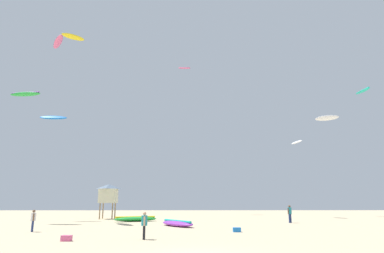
# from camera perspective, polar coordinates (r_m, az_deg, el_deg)

# --- Properties ---
(person_foreground) EXTENTS (0.36, 0.52, 1.60)m
(person_foreground) POSITION_cam_1_polar(r_m,az_deg,el_deg) (20.61, -8.28, -16.27)
(person_foreground) COLOR black
(person_foreground) RESTS_ON ground
(person_midground) EXTENTS (0.49, 0.40, 1.75)m
(person_midground) POSITION_cam_1_polar(r_m,az_deg,el_deg) (35.93, 16.60, -14.10)
(person_midground) COLOR navy
(person_midground) RESTS_ON ground
(person_left) EXTENTS (0.36, 0.47, 1.57)m
(person_left) POSITION_cam_1_polar(r_m,az_deg,el_deg) (27.67, -25.85, -14.23)
(person_left) COLOR navy
(person_left) RESTS_ON ground
(kite_grounded_near) EXTENTS (3.62, 4.50, 0.57)m
(kite_grounded_near) POSITION_cam_1_polar(r_m,az_deg,el_deg) (30.15, -2.58, -16.44)
(kite_grounded_near) COLOR purple
(kite_grounded_near) RESTS_ON ground
(kite_grounded_mid) EXTENTS (4.79, 2.84, 0.60)m
(kite_grounded_mid) POSITION_cam_1_polar(r_m,az_deg,el_deg) (37.10, -9.81, -15.54)
(kite_grounded_mid) COLOR green
(kite_grounded_mid) RESTS_ON ground
(lifeguard_tower) EXTENTS (2.30, 2.30, 4.15)m
(lifeguard_tower) POSITION_cam_1_polar(r_m,az_deg,el_deg) (42.52, -14.30, -11.17)
(lifeguard_tower) COLOR #8C704C
(lifeguard_tower) RESTS_ON ground
(cooler_box) EXTENTS (0.56, 0.36, 0.32)m
(cooler_box) POSITION_cam_1_polar(r_m,az_deg,el_deg) (25.25, 7.79, -17.33)
(cooler_box) COLOR blue
(cooler_box) RESTS_ON ground
(gear_bag) EXTENTS (0.56, 0.36, 0.32)m
(gear_bag) POSITION_cam_1_polar(r_m,az_deg,el_deg) (20.97, -20.96, -17.66)
(gear_bag) COLOR #E5598C
(gear_bag) RESTS_ON ground
(kite_aloft_0) EXTENTS (3.07, 2.51, 0.65)m
(kite_aloft_0) POSITION_cam_1_polar(r_m,az_deg,el_deg) (49.87, -19.95, 14.41)
(kite_aloft_0) COLOR yellow
(kite_aloft_1) EXTENTS (3.62, 1.56, 0.42)m
(kite_aloft_1) POSITION_cam_1_polar(r_m,az_deg,el_deg) (40.01, -26.96, 5.04)
(kite_aloft_1) COLOR green
(kite_aloft_2) EXTENTS (1.30, 2.71, 0.58)m
(kite_aloft_2) POSITION_cam_1_polar(r_m,az_deg,el_deg) (47.67, 17.69, -2.61)
(kite_aloft_2) COLOR white
(kite_aloft_3) EXTENTS (2.71, 3.81, 0.91)m
(kite_aloft_3) POSITION_cam_1_polar(r_m,az_deg,el_deg) (41.95, -22.22, 13.44)
(kite_aloft_3) COLOR #E5598C
(kite_aloft_4) EXTENTS (0.95, 2.41, 0.31)m
(kite_aloft_4) POSITION_cam_1_polar(r_m,az_deg,el_deg) (42.01, 27.52, 5.50)
(kite_aloft_4) COLOR #19B29E
(kite_aloft_5) EXTENTS (2.22, 0.69, 0.32)m
(kite_aloft_5) POSITION_cam_1_polar(r_m,az_deg,el_deg) (60.53, -1.33, 10.10)
(kite_aloft_5) COLOR #E5598C
(kite_aloft_6) EXTENTS (3.22, 1.24, 0.78)m
(kite_aloft_6) POSITION_cam_1_polar(r_m,az_deg,el_deg) (42.53, -22.92, 1.44)
(kite_aloft_6) COLOR blue
(kite_aloft_7) EXTENTS (3.46, 2.44, 0.87)m
(kite_aloft_7) POSITION_cam_1_polar(r_m,az_deg,el_deg) (54.31, 22.36, 1.38)
(kite_aloft_7) COLOR white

